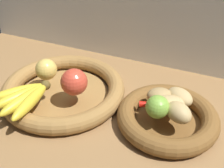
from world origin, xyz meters
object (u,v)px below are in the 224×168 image
potato_oblong (160,95)px  potato_back (180,97)px  potato_small (179,112)px  fruit_bowl_right (167,117)px  apple_golden_left (46,69)px  potato_large (170,104)px  chili_pepper (164,105)px  apple_red_right (74,82)px  lime_near (157,107)px  banana_bunch_front (24,97)px  fruit_bowl_left (63,90)px

potato_oblong → potato_back: 5.38cm
potato_small → fruit_bowl_right: bearing=135.0°
apple_golden_left → potato_small: 41.50cm
potato_oblong → potato_large: bearing=-37.9°
apple_golden_left → chili_pepper: 37.10cm
potato_oblong → potato_back: potato_back is taller
potato_oblong → potato_back: bearing=15.9°
apple_red_right → potato_oblong: 24.19cm
apple_golden_left → apple_red_right: size_ratio=0.86×
apple_golden_left → lime_near: size_ratio=1.08×
potato_small → potato_back: 7.12cm
potato_large → lime_near: lime_near is taller
potato_large → chili_pepper: size_ratio=0.58×
fruit_bowl_right → chili_pepper: size_ratio=2.05×
apple_red_right → banana_bunch_front: apple_red_right is taller
potato_oblong → lime_near: (0.94, -6.17, 0.98)cm
potato_back → chili_pepper: 4.95cm
apple_golden_left → banana_bunch_front: 12.46cm
potato_small → banana_bunch_front: bearing=-167.4°
fruit_bowl_left → apple_red_right: 9.48cm
potato_small → potato_oblong: 8.39cm
apple_red_right → chili_pepper: apple_red_right is taller
potato_oblong → apple_red_right: bearing=-166.4°
potato_small → apple_golden_left: bearing=175.6°
apple_red_right → potato_oblong: bearing=13.6°
fruit_bowl_left → potato_oblong: bearing=5.0°
potato_large → banana_bunch_front: bearing=-162.3°
chili_pepper → apple_red_right: bearing=168.4°
fruit_bowl_left → potato_oblong: (29.58, 2.59, 4.75)cm
lime_near → apple_golden_left: bearing=173.9°
banana_bunch_front → lime_near: (35.39, 8.51, 1.42)cm
potato_small → potato_oblong: potato_small is taller
apple_golden_left → potato_back: bearing=5.4°
potato_back → fruit_bowl_right: bearing=-114.4°
potato_back → lime_near: lime_near is taller
apple_golden_left → potato_back: (40.26, 3.82, -1.15)cm
potato_oblong → banana_bunch_front: bearing=-156.9°
apple_red_right → banana_bunch_front: bearing=-140.7°
fruit_bowl_left → lime_near: 31.26cm
apple_red_right → chili_pepper: 25.81cm
apple_golden_left → apple_red_right: bearing=-15.9°
apple_red_right → lime_near: (24.39, -0.50, -0.81)cm
potato_oblong → potato_back: size_ratio=0.90×
fruit_bowl_left → apple_red_right: apple_red_right is taller
potato_back → potato_large: bearing=-114.4°
chili_pepper → potato_oblong: bearing=113.8°
potato_oblong → potato_small: bearing=-41.4°
fruit_bowl_left → fruit_bowl_right: size_ratio=1.38×
chili_pepper → potato_small: bearing=-58.6°
apple_red_right → potato_oblong: (23.45, 5.67, -1.79)cm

